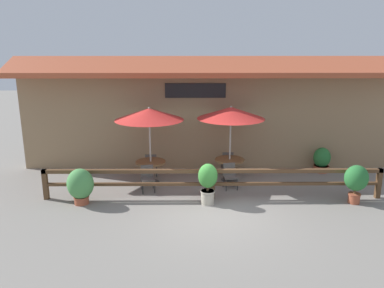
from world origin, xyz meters
name	(u,v)px	position (x,y,z in m)	size (l,w,h in m)	color
ground_plane	(215,213)	(0.00, 0.00, 0.00)	(60.00, 60.00, 0.00)	gray
building_facade	(208,112)	(0.00, 4.10, 2.17)	(14.28, 1.49, 4.23)	#997A56
patio_railing	(213,177)	(0.00, 1.05, 0.70)	(10.40, 0.14, 0.95)	brown
patio_umbrella_near	(149,114)	(-2.04, 2.44, 2.40)	(2.29, 2.29, 2.64)	#B7B2A8
dining_table_near	(151,166)	(-2.04, 2.44, 0.62)	(1.03, 1.03, 0.77)	brown
chair_near_streetside	(148,177)	(-2.07, 1.72, 0.46)	(0.50, 0.50, 0.84)	#514C47
chair_near_wallside	(151,164)	(-2.10, 3.16, 0.46)	(0.44, 0.44, 0.84)	#514C47
patio_umbrella_middle	(231,113)	(0.69, 2.67, 2.40)	(2.29, 2.29, 2.64)	#B7B2A8
dining_table_middle	(230,163)	(0.69, 2.67, 0.62)	(1.03, 1.03, 0.77)	brown
chair_middle_streetside	(230,175)	(0.62, 1.92, 0.46)	(0.48, 0.48, 0.84)	#514C47
chair_middle_wallside	(227,161)	(0.69, 3.41, 0.46)	(0.43, 0.43, 0.84)	#514C47
potted_plant_tall_tropical	(80,185)	(-3.95, 0.68, 0.59)	(0.79, 0.71, 1.09)	#9E4C33
potted_plant_broad_leaf	(208,181)	(-0.17, 0.66, 0.72)	(0.58, 0.52, 1.25)	#B7AD99
potted_plant_entrance_palm	(356,180)	(4.24, 0.66, 0.73)	(0.70, 0.63, 1.18)	#9E4C33
potted_plant_small_flowering	(322,160)	(4.23, 3.55, 0.46)	(0.63, 0.57, 0.93)	#9E4C33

